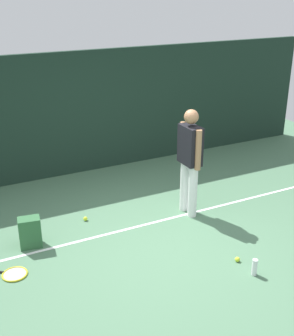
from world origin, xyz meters
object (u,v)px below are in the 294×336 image
Objects in this scene: tennis_player at (190,156)px; tennis_racket at (13,274)px; tennis_ball_by_fence at (85,219)px; backpack at (30,232)px; tennis_ball_near_player at (237,259)px; water_bottle at (255,267)px.

tennis_racket is (-2.84, -0.42, -0.95)m from tennis_player.
tennis_player is 25.76× the size of tennis_ball_by_fence.
tennis_ball_near_player is at bearing 154.68° from backpack.
tennis_player reaches higher than water_bottle.
tennis_player is 3.86× the size of backpack.
backpack is 6.67× the size of tennis_ball_near_player.
tennis_player is at bearing -174.23° from backpack.
water_bottle reaches higher than tennis_ball_by_fence.
tennis_ball_by_fence is (0.91, 0.33, -0.18)m from backpack.
backpack is 1.97× the size of water_bottle.
tennis_ball_by_fence is (1.29, 0.90, 0.02)m from tennis_racket.
tennis_ball_near_player is (2.34, -1.61, -0.18)m from backpack.
backpack is 0.99m from tennis_ball_by_fence.
tennis_ball_by_fence is at bearing -150.73° from backpack.
tennis_player reaches higher than tennis_racket.
water_bottle is (2.35, -1.94, -0.10)m from backpack.
tennis_ball_by_fence is (-1.56, 0.48, -0.93)m from tennis_player.
tennis_ball_near_player is at bearing 91.71° from water_bottle.
tennis_ball_by_fence is (-1.43, 1.95, 0.00)m from tennis_ball_near_player.
water_bottle is at bearing 149.72° from backpack.
tennis_ball_near_player is at bearing 174.23° from tennis_player.
backpack is 6.67× the size of tennis_ball_by_fence.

